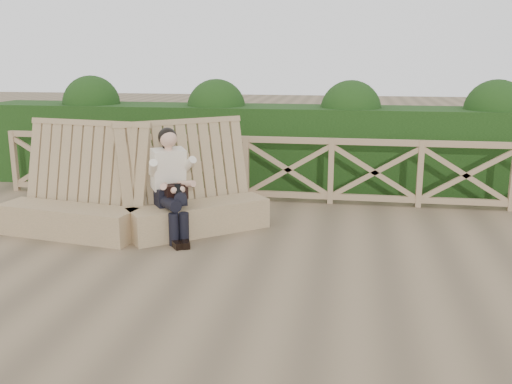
# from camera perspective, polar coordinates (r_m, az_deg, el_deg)

# --- Properties ---
(ground) EXTENTS (60.00, 60.00, 0.00)m
(ground) POSITION_cam_1_polar(r_m,az_deg,el_deg) (6.40, -0.41, -8.70)
(ground) COLOR brown
(ground) RESTS_ON ground
(bench) EXTENTS (3.65, 1.86, 1.55)m
(bench) POSITION_cam_1_polar(r_m,az_deg,el_deg) (8.09, -12.05, -1.34)
(bench) COLOR olive
(bench) RESTS_ON ground
(woman) EXTENTS (0.76, 0.97, 1.48)m
(woman) POSITION_cam_1_polar(r_m,az_deg,el_deg) (7.75, -8.48, 1.08)
(woman) COLOR black
(woman) RESTS_ON ground
(guardrail) EXTENTS (10.10, 0.09, 1.10)m
(guardrail) POSITION_cam_1_polar(r_m,az_deg,el_deg) (9.58, 3.20, 2.26)
(guardrail) COLOR #8D7252
(guardrail) RESTS_ON ground
(hedge) EXTENTS (12.00, 1.20, 1.50)m
(hedge) POSITION_cam_1_polar(r_m,az_deg,el_deg) (10.72, 3.93, 4.52)
(hedge) COLOR black
(hedge) RESTS_ON ground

